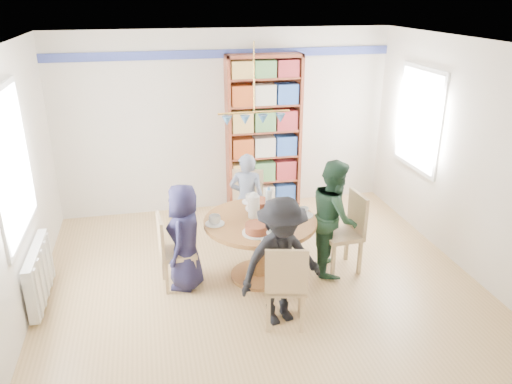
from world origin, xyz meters
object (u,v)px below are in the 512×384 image
object	(u,v)px
dining_table	(260,235)
person_right	(334,217)
chair_left	(171,248)
chair_near	(286,283)
person_near	(281,262)
chair_far	(247,202)
chair_right	(348,228)
person_left	(185,237)
bookshelf	(263,135)
radiator	(39,274)
person_far	(247,199)

from	to	relation	value
dining_table	person_right	bearing A→B (deg)	-0.13
chair_left	chair_near	xyz separation A→B (m)	(1.06, -1.02, 0.03)
chair_left	person_near	distance (m)	1.39
person_near	chair_far	bearing A→B (deg)	75.06
chair_right	person_right	xyz separation A→B (m)	(-0.18, 0.02, 0.16)
dining_table	chair_far	size ratio (longest dim) A/B	1.37
chair_far	person_left	distance (m)	1.40
chair_far	bookshelf	distance (m)	1.27
chair_right	person_left	bearing A→B (deg)	179.16
chair_left	chair_near	world-z (taller)	chair_near
chair_left	bookshelf	distance (m)	2.63
dining_table	person_near	bearing A→B (deg)	-89.09
chair_far	person_left	world-z (taller)	person_left
bookshelf	chair_left	bearing A→B (deg)	-127.50
person_right	bookshelf	world-z (taller)	bookshelf
person_right	dining_table	bearing A→B (deg)	103.77
chair_right	person_left	world-z (taller)	person_left
radiator	bookshelf	size ratio (longest dim) A/B	0.43
chair_near	bookshelf	bearing A→B (deg)	80.82
chair_right	person_right	world-z (taller)	person_right
chair_near	bookshelf	world-z (taller)	bookshelf
chair_right	person_near	bearing A→B (deg)	-141.54
chair_left	bookshelf	world-z (taller)	bookshelf
dining_table	bookshelf	distance (m)	2.20
chair_near	person_right	size ratio (longest dim) A/B	0.67
person_far	bookshelf	world-z (taller)	bookshelf
chair_left	person_far	size ratio (longest dim) A/B	0.70
chair_near	person_far	distance (m)	1.88
chair_far	chair_near	bearing A→B (deg)	-90.73
radiator	person_far	world-z (taller)	person_far
dining_table	chair_near	bearing A→B (deg)	-88.16
chair_right	chair_far	bearing A→B (deg)	133.33
chair_near	person_left	size ratio (longest dim) A/B	0.75
chair_right	person_near	distance (m)	1.37
chair_near	person_right	xyz separation A→B (m)	(0.87, 0.98, 0.18)
chair_right	person_far	size ratio (longest dim) A/B	0.77
chair_left	person_near	bearing A→B (deg)	-40.75
chair_far	person_far	bearing A→B (deg)	-101.04
person_left	radiator	bearing A→B (deg)	-70.88
person_right	person_far	xyz separation A→B (m)	(-0.87, 0.89, -0.07)
chair_right	chair_near	distance (m)	1.42
radiator	chair_left	size ratio (longest dim) A/B	1.13
dining_table	person_near	world-z (taller)	person_near
chair_near	person_right	distance (m)	1.32
person_right	chair_near	bearing A→B (deg)	152.55
person_right	bookshelf	distance (m)	2.14
chair_near	person_far	xyz separation A→B (m)	(-0.01, 1.88, 0.12)
chair_near	person_far	size ratio (longest dim) A/B	0.74
person_left	person_near	world-z (taller)	person_near
chair_left	person_right	distance (m)	1.94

